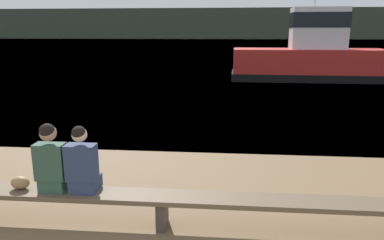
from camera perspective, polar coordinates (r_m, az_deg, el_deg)
water_surface at (r=128.02m, az=5.27°, el=12.23°), size 240.00×240.00×0.00m
far_shoreline at (r=129.29m, az=5.32°, el=14.39°), size 600.00×12.00×9.69m
bench_main at (r=5.29m, az=-4.61°, el=-12.11°), size 8.07×0.44×0.47m
person_left at (r=5.56m, az=-20.63°, el=-5.89°), size 0.41×0.42×0.99m
person_right at (r=5.40m, az=-16.37°, el=-6.47°), size 0.41×0.41×0.96m
shopping_bag at (r=5.93m, az=-24.72°, el=-8.67°), size 0.27×0.18×0.19m
tugboat_red at (r=21.82m, az=17.57°, el=9.04°), size 8.42×3.04×6.08m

